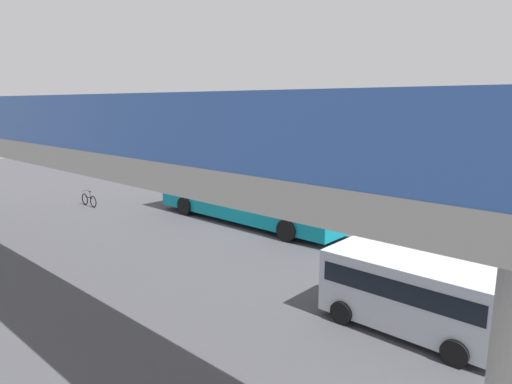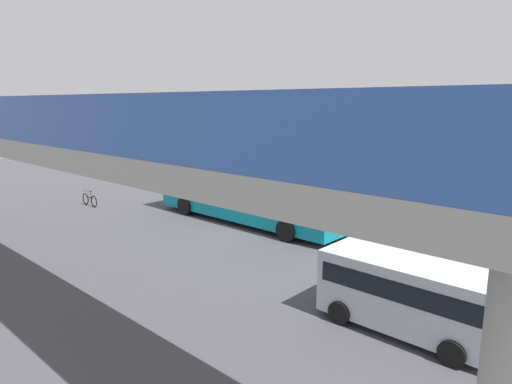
{
  "view_description": "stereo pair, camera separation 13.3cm",
  "coord_description": "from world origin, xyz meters",
  "px_view_note": "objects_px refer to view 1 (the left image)",
  "views": [
    {
      "loc": [
        -15.05,
        15.91,
        6.32
      ],
      "look_at": [
        0.53,
        -1.37,
        1.6
      ],
      "focal_mm": 31.19,
      "sensor_mm": 36.0,
      "label": 1
    },
    {
      "loc": [
        -15.15,
        15.83,
        6.32
      ],
      "look_at": [
        0.53,
        -1.37,
        1.6
      ],
      "focal_mm": 31.19,
      "sensor_mm": 36.0,
      "label": 2
    }
  ],
  "objects_px": {
    "parked_van": "(411,290)",
    "traffic_sign": "(192,170)",
    "pedestrian": "(412,240)",
    "bicycle_black": "(89,200)",
    "city_bus": "(247,187)"
  },
  "relations": [
    {
      "from": "parked_van",
      "to": "traffic_sign",
      "type": "height_order",
      "value": "traffic_sign"
    },
    {
      "from": "parked_van",
      "to": "traffic_sign",
      "type": "relative_size",
      "value": 1.71
    },
    {
      "from": "parked_van",
      "to": "bicycle_black",
      "type": "height_order",
      "value": "parked_van"
    },
    {
      "from": "city_bus",
      "to": "pedestrian",
      "type": "height_order",
      "value": "city_bus"
    },
    {
      "from": "pedestrian",
      "to": "traffic_sign",
      "type": "relative_size",
      "value": 0.64
    },
    {
      "from": "city_bus",
      "to": "bicycle_black",
      "type": "height_order",
      "value": "city_bus"
    },
    {
      "from": "city_bus",
      "to": "parked_van",
      "type": "xyz_separation_m",
      "value": [
        -11.25,
        5.34,
        -0.7
      ]
    },
    {
      "from": "city_bus",
      "to": "traffic_sign",
      "type": "distance_m",
      "value": 7.1
    },
    {
      "from": "city_bus",
      "to": "pedestrian",
      "type": "bearing_deg",
      "value": -179.59
    },
    {
      "from": "bicycle_black",
      "to": "traffic_sign",
      "type": "relative_size",
      "value": 0.63
    },
    {
      "from": "bicycle_black",
      "to": "traffic_sign",
      "type": "xyz_separation_m",
      "value": [
        -2.97,
        -5.78,
        1.52
      ]
    },
    {
      "from": "traffic_sign",
      "to": "pedestrian",
      "type": "bearing_deg",
      "value": 173.31
    },
    {
      "from": "parked_van",
      "to": "traffic_sign",
      "type": "bearing_deg",
      "value": -21.87
    },
    {
      "from": "pedestrian",
      "to": "bicycle_black",
      "type": "bearing_deg",
      "value": 11.77
    },
    {
      "from": "bicycle_black",
      "to": "traffic_sign",
      "type": "bearing_deg",
      "value": -117.18
    }
  ]
}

